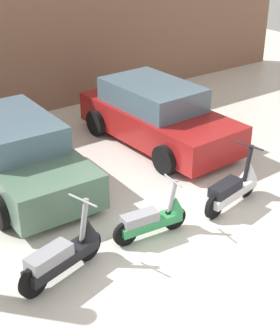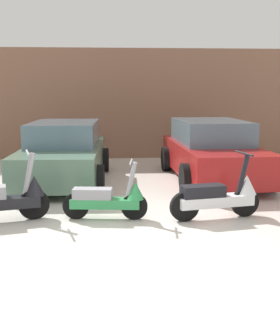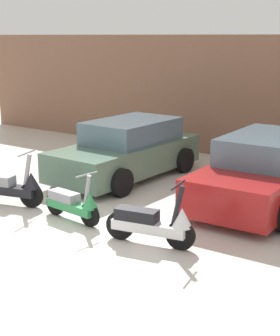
{
  "view_description": "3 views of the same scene",
  "coord_description": "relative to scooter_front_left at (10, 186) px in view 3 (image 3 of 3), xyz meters",
  "views": [
    {
      "loc": [
        -4.56,
        -4.81,
        5.06
      ],
      "look_at": [
        0.48,
        2.13,
        0.64
      ],
      "focal_mm": 55.0,
      "sensor_mm": 36.0,
      "label": 1
    },
    {
      "loc": [
        -0.0,
        -5.75,
        2.09
      ],
      "look_at": [
        0.52,
        2.24,
        0.62
      ],
      "focal_mm": 45.0,
      "sensor_mm": 36.0,
      "label": 2
    },
    {
      "loc": [
        6.14,
        -5.66,
        3.34
      ],
      "look_at": [
        0.6,
        2.13,
        0.88
      ],
      "focal_mm": 55.0,
      "sensor_mm": 36.0,
      "label": 3
    }
  ],
  "objects": [
    {
      "name": "ground_plane",
      "position": [
        1.78,
        -0.94,
        -0.4
      ],
      "size": [
        28.0,
        28.0,
        0.0
      ],
      "primitive_type": "plane",
      "color": "silver"
    },
    {
      "name": "scooter_front_left",
      "position": [
        0.0,
        0.0,
        0.0
      ],
      "size": [
        1.58,
        0.73,
        1.13
      ],
      "rotation": [
        0.0,
        0.0,
        0.26
      ],
      "color": "black",
      "rests_on": "ground_plane"
    },
    {
      "name": "scooter_front_center",
      "position": [
        3.53,
        -0.04,
        -0.01
      ],
      "size": [
        1.56,
        0.64,
        1.1
      ],
      "rotation": [
        0.0,
        0.0,
        0.19
      ],
      "color": "black",
      "rests_on": "ground_plane"
    },
    {
      "name": "car_rear_left",
      "position": [
        0.64,
        3.1,
        0.26
      ],
      "size": [
        2.05,
        4.11,
        1.38
      ],
      "rotation": [
        0.0,
        0.0,
        -1.6
      ],
      "color": "#51705B",
      "rests_on": "ground_plane"
    },
    {
      "name": "car_rear_center",
      "position": [
        4.13,
        3.09,
        0.27
      ],
      "size": [
        2.11,
        4.19,
        1.4
      ],
      "rotation": [
        0.0,
        0.0,
        -1.54
      ],
      "color": "maroon",
      "rests_on": "ground_plane"
    },
    {
      "name": "scooter_front_right",
      "position": [
        1.7,
        0.04,
        -0.05
      ],
      "size": [
        1.4,
        0.5,
        0.98
      ],
      "rotation": [
        0.0,
        0.0,
        -0.1
      ],
      "color": "black",
      "rests_on": "ground_plane"
    },
    {
      "name": "wall_back",
      "position": [
        1.78,
        6.5,
        1.29
      ],
      "size": [
        19.6,
        0.12,
        3.37
      ],
      "primitive_type": "cube",
      "color": "#845B47",
      "rests_on": "ground_plane"
    }
  ]
}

